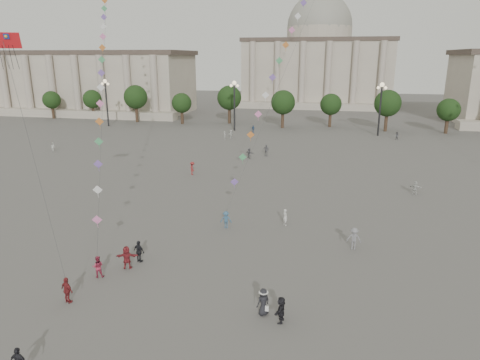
# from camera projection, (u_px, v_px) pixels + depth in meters

# --- Properties ---
(ground) EXTENTS (360.00, 360.00, 0.00)m
(ground) POSITION_uv_depth(u_px,v_px,m) (220.00, 338.00, 24.48)
(ground) COLOR #565250
(ground) RESTS_ON ground
(hall_west) EXTENTS (84.00, 26.22, 17.20)m
(hall_west) POSITION_uv_depth(u_px,v_px,m) (53.00, 82.00, 125.40)
(hall_west) COLOR #A79A8C
(hall_west) RESTS_ON ground
(hall_central) EXTENTS (48.30, 34.30, 35.50)m
(hall_central) POSITION_uv_depth(u_px,v_px,m) (318.00, 61.00, 141.96)
(hall_central) COLOR #A79A8C
(hall_central) RESTS_ON ground
(tree_row) EXTENTS (137.12, 5.12, 8.00)m
(tree_row) POSITION_uv_depth(u_px,v_px,m) (307.00, 103.00, 96.28)
(tree_row) COLOR #332419
(tree_row) RESTS_ON ground
(lamp_post_far_west) EXTENTS (2.00, 0.90, 10.65)m
(lamp_post_far_west) POSITION_uv_depth(u_px,v_px,m) (106.00, 94.00, 97.23)
(lamp_post_far_west) COLOR #262628
(lamp_post_far_west) RESTS_ON ground
(lamp_post_mid_west) EXTENTS (2.00, 0.90, 10.65)m
(lamp_post_mid_west) POSITION_uv_depth(u_px,v_px,m) (234.00, 96.00, 91.22)
(lamp_post_mid_west) COLOR #262628
(lamp_post_mid_west) RESTS_ON ground
(lamp_post_mid_east) EXTENTS (2.00, 0.90, 10.65)m
(lamp_post_mid_east) POSITION_uv_depth(u_px,v_px,m) (381.00, 99.00, 85.22)
(lamp_post_mid_east) COLOR #262628
(lamp_post_mid_east) RESTS_ON ground
(person_crowd_0) EXTENTS (0.94, 0.95, 1.62)m
(person_crowd_0) POSITION_uv_depth(u_px,v_px,m) (253.00, 129.00, 90.26)
(person_crowd_0) COLOR #395681
(person_crowd_0) RESTS_ON ground
(person_crowd_1) EXTENTS (0.99, 0.94, 1.61)m
(person_crowd_1) POSITION_uv_depth(u_px,v_px,m) (53.00, 147.00, 72.38)
(person_crowd_1) COLOR white
(person_crowd_1) RESTS_ON ground
(person_crowd_4) EXTENTS (0.98, 1.55, 1.60)m
(person_crowd_4) POSITION_uv_depth(u_px,v_px,m) (231.00, 134.00, 84.40)
(person_crowd_4) COLOR silver
(person_crowd_4) RESTS_ON ground
(person_crowd_6) EXTENTS (1.29, 0.82, 1.90)m
(person_crowd_6) POSITION_uv_depth(u_px,v_px,m) (354.00, 238.00, 35.56)
(person_crowd_6) COLOR slate
(person_crowd_6) RESTS_ON ground
(person_crowd_7) EXTENTS (1.53, 1.00, 1.57)m
(person_crowd_7) POSITION_uv_depth(u_px,v_px,m) (415.00, 188.00, 49.91)
(person_crowd_7) COLOR beige
(person_crowd_7) RESTS_ON ground
(person_crowd_10) EXTENTS (0.48, 0.66, 1.67)m
(person_crowd_10) POSITION_uv_depth(u_px,v_px,m) (225.00, 136.00, 82.64)
(person_crowd_10) COLOR #AEAFAA
(person_crowd_10) RESTS_ON ground
(person_crowd_12) EXTENTS (1.56, 1.22, 1.65)m
(person_crowd_12) POSITION_uv_depth(u_px,v_px,m) (249.00, 153.00, 67.56)
(person_crowd_12) COLOR slate
(person_crowd_12) RESTS_ON ground
(person_crowd_13) EXTENTS (0.66, 0.70, 1.61)m
(person_crowd_13) POSITION_uv_depth(u_px,v_px,m) (285.00, 217.00, 40.70)
(person_crowd_13) COLOR silver
(person_crowd_13) RESTS_ON ground
(person_crowd_16) EXTENTS (1.18, 0.66, 1.90)m
(person_crowd_16) POSITION_uv_depth(u_px,v_px,m) (266.00, 150.00, 69.17)
(person_crowd_16) COLOR slate
(person_crowd_16) RESTS_ON ground
(person_crowd_17) EXTENTS (1.20, 1.34, 1.80)m
(person_crowd_17) POSITION_uv_depth(u_px,v_px,m) (192.00, 168.00, 58.15)
(person_crowd_17) COLOR maroon
(person_crowd_17) RESTS_ON ground
(person_crowd_19) EXTENTS (0.97, 0.95, 1.58)m
(person_crowd_19) POSITION_uv_depth(u_px,v_px,m) (397.00, 136.00, 82.52)
(person_crowd_19) COLOR #5C5C61
(person_crowd_19) RESTS_ON ground
(person_crowd_20) EXTENTS (0.67, 1.60, 1.67)m
(person_crowd_20) POSITION_uv_depth(u_px,v_px,m) (281.00, 310.00, 25.75)
(person_crowd_20) COLOR black
(person_crowd_20) RESTS_ON ground
(tourist_0) EXTENTS (1.15, 0.79, 1.81)m
(tourist_0) POSITION_uv_depth(u_px,v_px,m) (67.00, 290.00, 27.76)
(tourist_0) COLOR maroon
(tourist_0) RESTS_ON ground
(tourist_1) EXTENTS (1.13, 0.76, 1.78)m
(tourist_1) POSITION_uv_depth(u_px,v_px,m) (139.00, 251.00, 33.34)
(tourist_1) COLOR black
(tourist_1) RESTS_ON ground
(tourist_2) EXTENTS (1.75, 0.97, 1.80)m
(tourist_2) POSITION_uv_depth(u_px,v_px,m) (127.00, 257.00, 32.31)
(tourist_2) COLOR maroon
(tourist_2) RESTS_ON ground
(kite_flyer_0) EXTENTS (0.97, 0.87, 1.65)m
(kite_flyer_0) POSITION_uv_depth(u_px,v_px,m) (98.00, 267.00, 31.05)
(kite_flyer_0) COLOR #9E2B45
(kite_flyer_0) RESTS_ON ground
(kite_flyer_1) EXTENTS (1.14, 0.75, 1.65)m
(kite_flyer_1) POSITION_uv_depth(u_px,v_px,m) (226.00, 220.00, 40.02)
(kite_flyer_1) COLOR #365B7B
(kite_flyer_1) RESTS_ON ground
(hat_person) EXTENTS (1.02, 1.00, 1.77)m
(hat_person) POSITION_uv_depth(u_px,v_px,m) (263.00, 301.00, 26.46)
(hat_person) COLOR black
(hat_person) RESTS_ON ground
(dragon_kite) EXTENTS (4.01, 2.97, 16.65)m
(dragon_kite) POSITION_uv_depth(u_px,v_px,m) (5.00, 53.00, 28.97)
(dragon_kite) COLOR red
(dragon_kite) RESTS_ON ground
(kite_train_west) EXTENTS (23.50, 48.94, 64.81)m
(kite_train_west) POSITION_uv_depth(u_px,v_px,m) (104.00, 22.00, 53.00)
(kite_train_west) COLOR #3F3F3F
(kite_train_west) RESTS_ON ground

